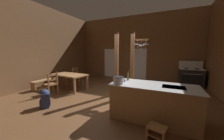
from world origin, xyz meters
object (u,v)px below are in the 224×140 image
(bottle_tall_on_counter, at_px, (128,76))
(stove_range, at_px, (191,77))
(dining_table, at_px, (69,76))
(ladderback_chair_by_post, at_px, (51,84))
(step_stool, at_px, (157,132))
(kitchen_island, at_px, (153,102))
(bench_along_left_wall, at_px, (44,82))
(mixing_bowl_on_counter, at_px, (122,81))
(ladderback_chair_near_window, at_px, (77,76))
(backpack, at_px, (45,98))
(stockpot_on_counter, at_px, (119,80))

(bottle_tall_on_counter, bearing_deg, stove_range, 61.18)
(dining_table, distance_m, ladderback_chair_by_post, 0.95)
(step_stool, height_order, dining_table, dining_table)
(kitchen_island, relative_size, dining_table, 1.21)
(bench_along_left_wall, height_order, mixing_bowl_on_counter, mixing_bowl_on_counter)
(step_stool, xyz_separation_m, ladderback_chair_near_window, (-4.48, 2.92, 0.27))
(bench_along_left_wall, bearing_deg, kitchen_island, -8.35)
(dining_table, height_order, bottle_tall_on_counter, bottle_tall_on_counter)
(kitchen_island, xyz_separation_m, backpack, (-3.25, -0.70, -0.15))
(step_stool, relative_size, stockpot_on_counter, 1.17)
(ladderback_chair_near_window, bearing_deg, kitchen_island, -26.07)
(stove_range, relative_size, stockpot_on_counter, 3.70)
(mixing_bowl_on_counter, bearing_deg, dining_table, 159.20)
(kitchen_island, bearing_deg, step_stool, -77.10)
(kitchen_island, distance_m, ladderback_chair_near_window, 4.78)
(stove_range, xyz_separation_m, backpack, (-4.73, -5.01, -0.17))
(ladderback_chair_by_post, xyz_separation_m, stockpot_on_counter, (3.28, -0.57, 0.58))
(kitchen_island, xyz_separation_m, bench_along_left_wall, (-5.25, 0.77, -0.17))
(stockpot_on_counter, xyz_separation_m, mixing_bowl_on_counter, (0.01, 0.29, -0.07))
(bottle_tall_on_counter, bearing_deg, ladderback_chair_by_post, 179.40)
(bottle_tall_on_counter, bearing_deg, step_stool, -48.26)
(stove_range, bearing_deg, kitchen_island, -108.87)
(dining_table, relative_size, bench_along_left_wall, 1.44)
(backpack, bearing_deg, dining_table, 111.40)
(backpack, height_order, bottle_tall_on_counter, bottle_tall_on_counter)
(backpack, bearing_deg, ladderback_chair_by_post, 132.14)
(kitchen_island, distance_m, mixing_bowl_on_counter, 0.98)
(stove_range, distance_m, dining_table, 6.30)
(stockpot_on_counter, bearing_deg, ladderback_chair_by_post, 170.12)
(kitchen_island, distance_m, bench_along_left_wall, 5.31)
(stove_range, height_order, backpack, stove_range)
(stove_range, distance_m, ladderback_chair_by_post, 6.91)
(ladderback_chair_near_window, relative_size, bottle_tall_on_counter, 3.15)
(step_stool, distance_m, mixing_bowl_on_counter, 1.54)
(stove_range, relative_size, ladderback_chair_by_post, 1.39)
(ladderback_chair_near_window, xyz_separation_m, ladderback_chair_by_post, (0.15, -1.82, 0.00))
(bench_along_left_wall, height_order, stockpot_on_counter, stockpot_on_counter)
(kitchen_island, relative_size, stockpot_on_counter, 6.10)
(bottle_tall_on_counter, bearing_deg, stockpot_on_counter, -100.00)
(dining_table, distance_m, bench_along_left_wall, 1.37)
(dining_table, distance_m, mixing_bowl_on_counter, 3.38)
(bench_along_left_wall, distance_m, bottle_tall_on_counter, 4.58)
(step_stool, relative_size, backpack, 0.70)
(stockpot_on_counter, bearing_deg, bench_along_left_wall, 166.41)
(dining_table, bearing_deg, mixing_bowl_on_counter, -20.80)
(bench_along_left_wall, bearing_deg, mixing_bowl_on_counter, -9.95)
(step_stool, distance_m, bottle_tall_on_counter, 1.68)
(bench_along_left_wall, bearing_deg, bottle_tall_on_counter, -6.68)
(kitchen_island, distance_m, step_stool, 0.89)
(ladderback_chair_by_post, xyz_separation_m, backpack, (0.89, -0.98, -0.14))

